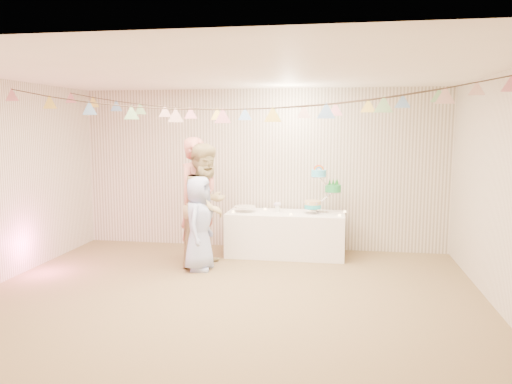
% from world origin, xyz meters
% --- Properties ---
extents(floor, '(6.00, 6.00, 0.00)m').
position_xyz_m(floor, '(0.00, 0.00, 0.00)').
color(floor, brown).
rests_on(floor, ground).
extents(ceiling, '(6.00, 6.00, 0.00)m').
position_xyz_m(ceiling, '(0.00, 0.00, 2.60)').
color(ceiling, white).
rests_on(ceiling, ground).
extents(back_wall, '(6.00, 6.00, 0.00)m').
position_xyz_m(back_wall, '(0.00, 2.50, 1.30)').
color(back_wall, silver).
rests_on(back_wall, ground).
extents(front_wall, '(6.00, 6.00, 0.00)m').
position_xyz_m(front_wall, '(0.00, -2.50, 1.30)').
color(front_wall, silver).
rests_on(front_wall, ground).
extents(right_wall, '(5.00, 5.00, 0.00)m').
position_xyz_m(right_wall, '(3.00, 0.00, 1.30)').
color(right_wall, silver).
rests_on(right_wall, ground).
extents(table, '(1.81, 0.72, 0.68)m').
position_xyz_m(table, '(0.46, 2.01, 0.34)').
color(table, white).
rests_on(table, floor).
extents(cake_stand, '(0.61, 0.36, 0.69)m').
position_xyz_m(cake_stand, '(1.01, 2.06, 1.09)').
color(cake_stand, silver).
rests_on(cake_stand, table).
extents(cake_bottom, '(0.31, 0.31, 0.15)m').
position_xyz_m(cake_bottom, '(0.86, 2.00, 0.84)').
color(cake_bottom, '#28B5BA').
rests_on(cake_bottom, cake_stand).
extents(cake_middle, '(0.27, 0.27, 0.22)m').
position_xyz_m(cake_middle, '(1.19, 2.15, 1.11)').
color(cake_middle, green).
rests_on(cake_middle, cake_stand).
extents(cake_top_tier, '(0.25, 0.25, 0.19)m').
position_xyz_m(cake_top_tier, '(0.95, 2.03, 1.38)').
color(cake_top_tier, '#50D4FC').
rests_on(cake_top_tier, cake_stand).
extents(platter, '(0.33, 0.33, 0.02)m').
position_xyz_m(platter, '(-0.17, 1.96, 0.76)').
color(platter, white).
rests_on(platter, table).
extents(posy, '(0.13, 0.13, 0.15)m').
position_xyz_m(posy, '(0.33, 2.06, 0.82)').
color(posy, white).
rests_on(posy, table).
extents(person_adult_a, '(0.71, 0.80, 1.84)m').
position_xyz_m(person_adult_a, '(-0.79, 1.49, 0.92)').
color(person_adult_a, '#BF6E63').
rests_on(person_adult_a, floor).
extents(person_adult_b, '(0.89, 1.02, 1.76)m').
position_xyz_m(person_adult_b, '(-0.60, 1.29, 0.88)').
color(person_adult_b, tan).
rests_on(person_adult_b, floor).
extents(person_child, '(0.44, 0.66, 1.32)m').
position_xyz_m(person_child, '(-0.65, 1.04, 0.66)').
color(person_child, '#A1B3E5').
rests_on(person_child, floor).
extents(bunting_back, '(5.60, 1.10, 0.40)m').
position_xyz_m(bunting_back, '(0.00, 1.10, 2.35)').
color(bunting_back, pink).
rests_on(bunting_back, ceiling).
extents(bunting_front, '(5.60, 0.90, 0.36)m').
position_xyz_m(bunting_front, '(0.00, -0.20, 2.32)').
color(bunting_front, '#72A5E5').
rests_on(bunting_front, ceiling).
extents(tealight_0, '(0.04, 0.04, 0.03)m').
position_xyz_m(tealight_0, '(-0.34, 1.86, 0.69)').
color(tealight_0, '#FFD88C').
rests_on(tealight_0, table).
extents(tealight_1, '(0.04, 0.04, 0.03)m').
position_xyz_m(tealight_1, '(0.11, 2.19, 0.69)').
color(tealight_1, '#FFD88C').
rests_on(tealight_1, table).
extents(tealight_2, '(0.04, 0.04, 0.03)m').
position_xyz_m(tealight_2, '(0.56, 1.79, 0.69)').
color(tealight_2, '#FFD88C').
rests_on(tealight_2, table).
extents(tealight_3, '(0.04, 0.04, 0.03)m').
position_xyz_m(tealight_3, '(0.81, 2.23, 0.69)').
color(tealight_3, '#FFD88C').
rests_on(tealight_3, table).
extents(tealight_4, '(0.04, 0.04, 0.03)m').
position_xyz_m(tealight_4, '(1.28, 1.83, 0.69)').
color(tealight_4, '#FFD88C').
rests_on(tealight_4, table).
extents(tealight_5, '(0.04, 0.04, 0.03)m').
position_xyz_m(tealight_5, '(1.36, 2.16, 0.69)').
color(tealight_5, '#FFD88C').
rests_on(tealight_5, table).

